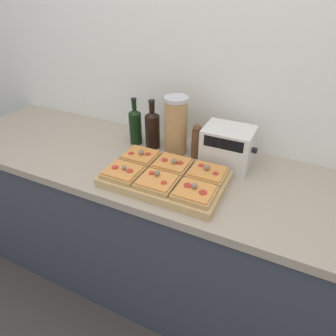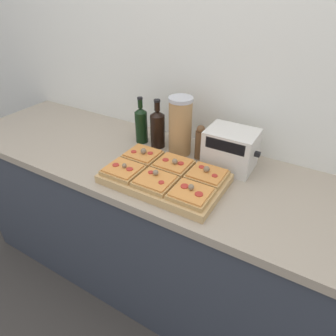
{
  "view_description": "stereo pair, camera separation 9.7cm",
  "coord_description": "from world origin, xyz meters",
  "px_view_note": "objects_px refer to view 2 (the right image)",
  "views": [
    {
      "loc": [
        0.45,
        -0.78,
        1.66
      ],
      "look_at": [
        -0.03,
        0.23,
        0.94
      ],
      "focal_mm": 32.0,
      "sensor_mm": 36.0,
      "label": 1
    },
    {
      "loc": [
        0.54,
        -0.74,
        1.66
      ],
      "look_at": [
        -0.03,
        0.23,
        0.94
      ],
      "focal_mm": 32.0,
      "sensor_mm": 36.0,
      "label": 2
    }
  ],
  "objects_px": {
    "pepper_mill": "(200,142)",
    "toaster_oven": "(230,149)",
    "cutting_board": "(165,178)",
    "olive_oil_bottle": "(141,124)",
    "wine_bottle": "(158,128)",
    "grain_jar_tall": "(180,126)"
  },
  "relations": [
    {
      "from": "toaster_oven",
      "to": "wine_bottle",
      "type": "bearing_deg",
      "value": 179.88
    },
    {
      "from": "pepper_mill",
      "to": "toaster_oven",
      "type": "xyz_separation_m",
      "value": [
        0.16,
        -0.0,
        0.01
      ]
    },
    {
      "from": "cutting_board",
      "to": "olive_oil_bottle",
      "type": "xyz_separation_m",
      "value": [
        -0.31,
        0.27,
        0.09
      ]
    },
    {
      "from": "grain_jar_tall",
      "to": "toaster_oven",
      "type": "distance_m",
      "value": 0.27
    },
    {
      "from": "olive_oil_bottle",
      "to": "toaster_oven",
      "type": "height_order",
      "value": "olive_oil_bottle"
    },
    {
      "from": "olive_oil_bottle",
      "to": "wine_bottle",
      "type": "xyz_separation_m",
      "value": [
        0.1,
        -0.0,
        0.0
      ]
    },
    {
      "from": "grain_jar_tall",
      "to": "pepper_mill",
      "type": "bearing_deg",
      "value": -0.0
    },
    {
      "from": "wine_bottle",
      "to": "grain_jar_tall",
      "type": "bearing_deg",
      "value": 0.0
    },
    {
      "from": "olive_oil_bottle",
      "to": "wine_bottle",
      "type": "relative_size",
      "value": 0.97
    },
    {
      "from": "cutting_board",
      "to": "grain_jar_tall",
      "type": "height_order",
      "value": "grain_jar_tall"
    },
    {
      "from": "cutting_board",
      "to": "pepper_mill",
      "type": "relative_size",
      "value": 2.94
    },
    {
      "from": "toaster_oven",
      "to": "grain_jar_tall",
      "type": "bearing_deg",
      "value": 179.82
    },
    {
      "from": "pepper_mill",
      "to": "toaster_oven",
      "type": "distance_m",
      "value": 0.16
    },
    {
      "from": "wine_bottle",
      "to": "grain_jar_tall",
      "type": "xyz_separation_m",
      "value": [
        0.13,
        0.0,
        0.04
      ]
    },
    {
      "from": "cutting_board",
      "to": "wine_bottle",
      "type": "relative_size",
      "value": 2.02
    },
    {
      "from": "cutting_board",
      "to": "grain_jar_tall",
      "type": "xyz_separation_m",
      "value": [
        -0.07,
        0.27,
        0.13
      ]
    },
    {
      "from": "pepper_mill",
      "to": "cutting_board",
      "type": "bearing_deg",
      "value": -98.95
    },
    {
      "from": "wine_bottle",
      "to": "olive_oil_bottle",
      "type": "bearing_deg",
      "value": 180.0
    },
    {
      "from": "olive_oil_bottle",
      "to": "toaster_oven",
      "type": "xyz_separation_m",
      "value": [
        0.51,
        -0.0,
        -0.01
      ]
    },
    {
      "from": "pepper_mill",
      "to": "wine_bottle",
      "type": "bearing_deg",
      "value": -180.0
    },
    {
      "from": "wine_bottle",
      "to": "cutting_board",
      "type": "bearing_deg",
      "value": -52.77
    },
    {
      "from": "grain_jar_tall",
      "to": "toaster_oven",
      "type": "relative_size",
      "value": 1.18
    }
  ]
}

